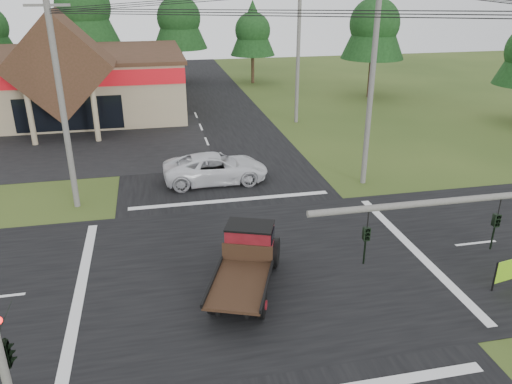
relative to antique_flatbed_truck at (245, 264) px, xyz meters
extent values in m
plane|color=#304619|center=(0.81, 1.38, -1.13)|extent=(120.00, 120.00, 0.00)
cube|color=black|center=(0.81, 1.38, -1.12)|extent=(12.00, 120.00, 0.02)
cube|color=black|center=(0.81, 1.38, -1.12)|extent=(120.00, 12.00, 0.02)
cube|color=black|center=(-13.19, 20.38, -1.11)|extent=(28.00, 14.00, 0.02)
cube|color=tan|center=(-15.19, 31.38, 1.37)|extent=(30.00, 15.00, 5.00)
cube|color=#392817|center=(-15.19, 31.38, 3.92)|extent=(30.40, 15.40, 0.30)
cube|color=#392817|center=(-9.19, 22.88, 4.17)|extent=(7.78, 4.00, 7.78)
cylinder|color=tan|center=(-11.39, 21.18, 0.87)|extent=(0.40, 0.40, 4.00)
cylinder|color=tan|center=(-6.99, 21.18, 0.87)|extent=(0.40, 0.40, 4.00)
cube|color=black|center=(-9.19, 23.86, 0.37)|extent=(8.00, 0.08, 2.60)
cylinder|color=#595651|center=(4.31, -6.12, 4.87)|extent=(8.00, 0.16, 0.16)
imported|color=black|center=(5.31, -6.12, 3.87)|extent=(0.16, 0.20, 1.00)
imported|color=black|center=(1.81, -6.12, 3.87)|extent=(0.16, 0.20, 1.00)
cylinder|color=#595651|center=(-7.19, 9.38, 4.12)|extent=(0.30, 0.30, 10.50)
cube|color=#595651|center=(-7.19, 9.38, 8.77)|extent=(2.00, 0.12, 0.12)
cylinder|color=#595651|center=(8.81, 9.38, 4.62)|extent=(0.30, 0.30, 11.50)
cylinder|color=#595651|center=(8.81, 23.38, 4.47)|extent=(0.30, 0.30, 11.20)
cylinder|color=#332316|center=(-9.19, 42.38, 1.15)|extent=(0.36, 0.36, 4.55)
cone|color=black|center=(-9.19, 42.38, 7.71)|extent=(7.28, 7.28, 8.58)
sphere|color=black|center=(-9.19, 42.38, 7.32)|extent=(5.72, 5.72, 5.72)
cylinder|color=#332316|center=(0.81, 43.38, 0.80)|extent=(0.36, 0.36, 3.85)
cone|color=black|center=(0.81, 43.38, 6.35)|extent=(6.16, 6.16, 7.26)
sphere|color=black|center=(0.81, 43.38, 6.02)|extent=(4.84, 4.84, 4.84)
cylinder|color=#332316|center=(8.81, 41.38, 0.45)|extent=(0.36, 0.36, 3.15)
cone|color=black|center=(8.81, 41.38, 4.99)|extent=(5.04, 5.04, 5.94)
sphere|color=black|center=(8.81, 41.38, 4.72)|extent=(3.96, 3.96, 3.96)
cylinder|color=#332316|center=(18.81, 31.38, 0.80)|extent=(0.36, 0.36, 3.85)
cone|color=black|center=(18.81, 31.38, 6.35)|extent=(6.16, 6.16, 7.26)
sphere|color=black|center=(18.81, 31.38, 6.02)|extent=(4.84, 4.84, 4.84)
imported|color=silver|center=(0.42, 11.34, -0.29)|extent=(6.07, 2.83, 1.68)
camera|label=1|loc=(-2.95, -15.88, 9.74)|focal=35.00mm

